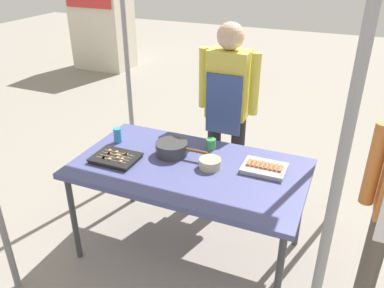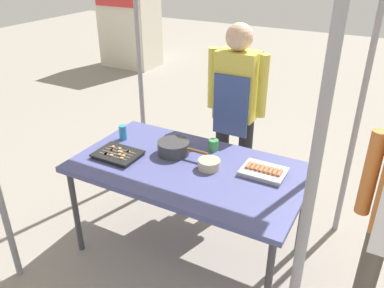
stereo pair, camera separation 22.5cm
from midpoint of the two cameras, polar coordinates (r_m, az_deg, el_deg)
The scene contains 10 objects.
ground_plane at distance 3.15m, azimuth -2.49°, elevation -15.15°, with size 18.00×18.00×0.00m, color gray.
stall_table at distance 2.73m, azimuth -2.78°, elevation -4.27°, with size 1.60×0.90×0.75m.
tray_grilled_sausages at distance 2.67m, azimuth 8.10°, elevation -3.51°, with size 0.29×0.22×0.05m.
tray_meat_skewers at distance 2.85m, azimuth -13.29°, elevation -2.04°, with size 0.32×0.24×0.04m.
cooking_wok at distance 2.84m, azimuth -5.20°, elevation -0.65°, with size 0.39×0.23×0.09m.
condiment_bowl at distance 2.67m, azimuth 0.23°, elevation -2.89°, with size 0.15×0.15×0.07m, color #BFB28C.
drink_cup_near_edge at distance 3.08m, azimuth -12.85°, elevation 1.20°, with size 0.06×0.06×0.11m, color #338CBF.
drink_cup_by_wok at distance 2.91m, azimuth 0.55°, elevation -0.06°, with size 0.07×0.07×0.08m, color #3F994C.
vendor_woman at distance 3.31m, azimuth 3.24°, elevation 6.19°, with size 0.52×0.23×1.59m.
neighbor_stall_right at distance 7.72m, azimuth -13.80°, elevation 16.74°, with size 1.01×0.69×1.64m.
Camera 1 is at (0.93, -2.14, 2.12)m, focal length 36.68 mm.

